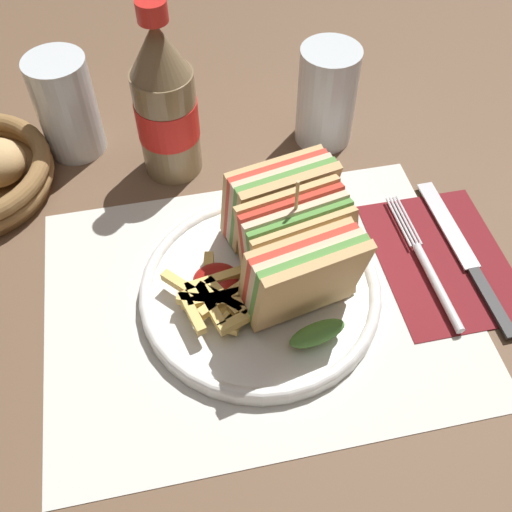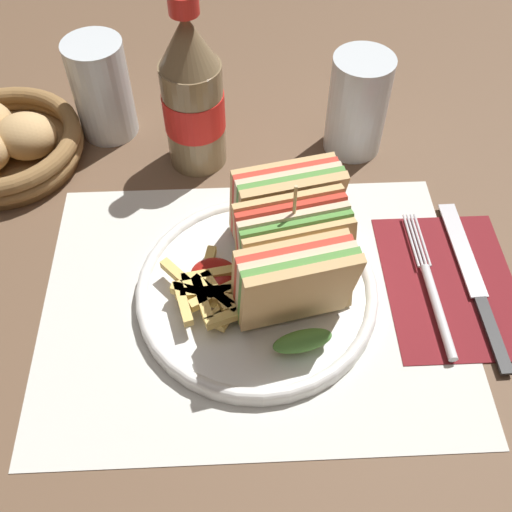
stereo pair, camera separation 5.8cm
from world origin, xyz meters
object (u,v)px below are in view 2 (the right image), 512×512
(plate_main, at_px, (257,290))
(knife, at_px, (474,283))
(coke_bottle_near, at_px, (193,97))
(glass_near, at_px, (357,110))
(glass_far, at_px, (103,95))
(club_sandwich, at_px, (291,249))
(bread_basket, at_px, (1,143))
(fork, at_px, (434,295))

(plate_main, height_order, knife, plate_main)
(knife, height_order, coke_bottle_near, coke_bottle_near)
(plate_main, xyz_separation_m, glass_near, (0.13, 0.22, 0.04))
(glass_near, distance_m, glass_far, 0.30)
(coke_bottle_near, bearing_deg, club_sandwich, -65.23)
(bread_basket, bearing_deg, club_sandwich, -32.70)
(club_sandwich, distance_m, fork, 0.16)
(knife, relative_size, coke_bottle_near, 1.01)
(fork, height_order, bread_basket, bread_basket)
(fork, distance_m, glass_near, 0.24)
(glass_near, bearing_deg, plate_main, -119.87)
(knife, bearing_deg, bread_basket, 156.26)
(glass_far, bearing_deg, fork, -38.53)
(fork, height_order, glass_near, glass_near)
(fork, height_order, glass_far, glass_far)
(plate_main, height_order, glass_far, glass_far)
(coke_bottle_near, bearing_deg, fork, -42.86)
(knife, bearing_deg, plate_main, 179.32)
(club_sandwich, xyz_separation_m, knife, (0.19, -0.00, -0.06))
(fork, relative_size, knife, 0.85)
(fork, distance_m, coke_bottle_near, 0.33)
(club_sandwich, bearing_deg, coke_bottle_near, 114.77)
(plate_main, relative_size, fork, 1.33)
(plate_main, xyz_separation_m, bread_basket, (-0.29, 0.21, 0.02))
(glass_far, bearing_deg, knife, -33.67)
(knife, bearing_deg, glass_near, 111.68)
(club_sandwich, distance_m, bread_basket, 0.38)
(fork, relative_size, glass_near, 1.47)
(knife, xyz_separation_m, glass_near, (-0.09, 0.22, 0.05))
(fork, xyz_separation_m, glass_near, (-0.05, 0.23, 0.04))
(plate_main, bearing_deg, glass_far, 123.17)
(knife, bearing_deg, coke_bottle_near, 142.67)
(coke_bottle_near, height_order, glass_far, coke_bottle_near)
(plate_main, relative_size, glass_near, 1.95)
(plate_main, bearing_deg, coke_bottle_near, 106.51)
(plate_main, distance_m, glass_near, 0.26)
(fork, bearing_deg, glass_far, 140.08)
(glass_far, distance_m, bread_basket, 0.13)
(fork, xyz_separation_m, bread_basket, (-0.46, 0.22, 0.02))
(knife, height_order, bread_basket, bread_basket)
(club_sandwich, relative_size, glass_near, 1.55)
(knife, xyz_separation_m, coke_bottle_near, (-0.28, 0.20, 0.08))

